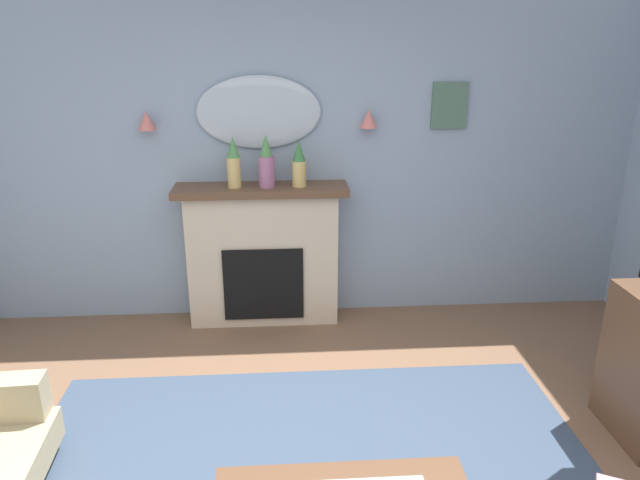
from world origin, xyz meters
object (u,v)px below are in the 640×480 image
object	(u,v)px
mantel_vase_right	(266,164)
framed_picture	(449,105)
wall_sconce_left	(147,121)
fireplace	(263,256)
wall_mirror	(259,112)
mantel_vase_centre	(234,163)
mantel_vase_left	(299,164)
wall_sconce_right	(369,119)

from	to	relation	value
mantel_vase_right	framed_picture	size ratio (longest dim) A/B	1.11
wall_sconce_left	fireplace	bearing A→B (deg)	-6.16
mantel_vase_right	wall_mirror	world-z (taller)	wall_mirror
wall_mirror	framed_picture	size ratio (longest dim) A/B	2.67
mantel_vase_centre	mantel_vase_right	distance (m)	0.25
wall_mirror	mantel_vase_centre	bearing A→B (deg)	-139.64
fireplace	mantel_vase_left	size ratio (longest dim) A/B	3.79
wall_sconce_left	mantel_vase_centre	bearing A→B (deg)	-10.46
mantel_vase_right	wall_sconce_left	world-z (taller)	wall_sconce_left
mantel_vase_left	wall_sconce_right	bearing A→B (deg)	12.31
wall_mirror	wall_sconce_left	world-z (taller)	wall_mirror
wall_sconce_left	wall_sconce_right	size ratio (longest dim) A/B	1.00
wall_mirror	framed_picture	world-z (taller)	wall_mirror
wall_sconce_right	wall_sconce_left	bearing A→B (deg)	180.00
mantel_vase_centre	wall_sconce_right	distance (m)	1.10
mantel_vase_centre	wall_sconce_left	bearing A→B (deg)	169.54
mantel_vase_left	wall_sconce_left	distance (m)	1.20
wall_mirror	framed_picture	xyz separation A→B (m)	(1.50, 0.01, 0.04)
mantel_vase_centre	wall_mirror	xyz separation A→B (m)	(0.20, 0.17, 0.36)
fireplace	framed_picture	size ratio (longest dim) A/B	3.78
mantel_vase_left	wall_sconce_right	xyz separation A→B (m)	(0.55, 0.12, 0.33)
wall_sconce_right	framed_picture	distance (m)	0.66
fireplace	mantel_vase_centre	size ratio (longest dim) A/B	3.45
mantel_vase_left	wall_sconce_left	bearing A→B (deg)	174.04
mantel_vase_centre	framed_picture	distance (m)	1.76
fireplace	framed_picture	world-z (taller)	framed_picture
mantel_vase_left	framed_picture	xyz separation A→B (m)	(1.20, 0.18, 0.42)
wall_sconce_right	framed_picture	size ratio (longest dim) A/B	0.39
mantel_vase_centre	mantel_vase_right	size ratio (longest dim) A/B	0.98
fireplace	wall_mirror	size ratio (longest dim) A/B	1.42
fireplace	wall_mirror	xyz separation A→B (m)	(0.00, 0.14, 1.14)
wall_sconce_left	wall_mirror	bearing A→B (deg)	3.37
mantel_vase_centre	wall_mirror	size ratio (longest dim) A/B	0.41
wall_mirror	framed_picture	bearing A→B (deg)	0.38
wall_mirror	wall_sconce_right	distance (m)	0.85
mantel_vase_right	wall_mirror	xyz separation A→B (m)	(-0.05, 0.17, 0.37)
mantel_vase_centre	framed_picture	bearing A→B (deg)	6.04
mantel_vase_centre	wall_mirror	world-z (taller)	wall_mirror
mantel_vase_right	wall_sconce_left	size ratio (longest dim) A/B	2.86
fireplace	wall_mirror	world-z (taller)	wall_mirror
mantel_vase_right	mantel_vase_left	bearing A→B (deg)	-0.00
fireplace	mantel_vase_centre	bearing A→B (deg)	-171.94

